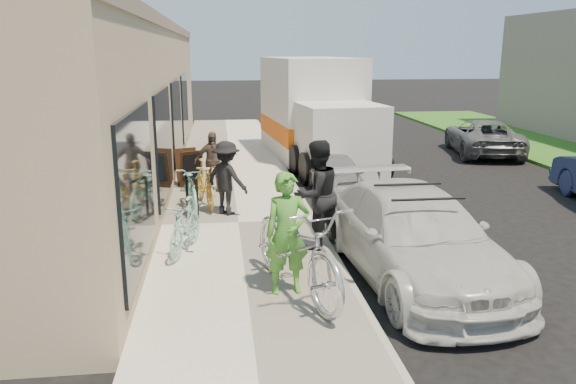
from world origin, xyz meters
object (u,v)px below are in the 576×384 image
cruiser_bike_a (185,226)px  far_car_gray (483,137)px  cruiser_bike_c (205,184)px  sedan_silver (337,175)px  bystander_b (212,161)px  sandwich_board (189,168)px  woman_rider (287,233)px  man_standing (316,195)px  sedan_white (414,235)px  tandem_bike (297,247)px  moving_truck (315,116)px  cruiser_bike_b (191,187)px  bystander_a (227,178)px  bike_rack (192,192)px

cruiser_bike_a → far_car_gray: bearing=58.6°
cruiser_bike_c → cruiser_bike_a: bearing=-107.9°
sedan_silver → far_car_gray: bearing=39.7°
far_car_gray → bystander_b: (-9.17, -4.73, 0.28)m
sandwich_board → far_car_gray: size_ratio=0.22×
woman_rider → man_standing: man_standing is taller
sedan_white → tandem_bike: size_ratio=1.88×
sedan_white → tandem_bike: bearing=-165.0°
bystander_b → cruiser_bike_c: bearing=-103.6°
moving_truck → cruiser_bike_a: (-3.68, -8.51, -0.84)m
woman_rider → cruiser_bike_c: woman_rider is taller
man_standing → cruiser_bike_c: bearing=-87.0°
cruiser_bike_a → sandwich_board: bearing=107.4°
man_standing → cruiser_bike_b: bearing=-80.1°
sandwich_board → sedan_silver: sandwich_board is taller
sedan_silver → moving_truck: 4.57m
sedan_silver → cruiser_bike_b: (-3.47, -1.48, 0.16)m
tandem_bike → bystander_a: 4.18m
sedan_silver → man_standing: size_ratio=1.56×
bike_rack → moving_truck: (3.66, 6.38, 0.79)m
man_standing → bystander_b: 4.64m
cruiser_bike_c → bystander_a: bearing=-68.2°
cruiser_bike_a → cruiser_bike_b: bearing=105.8°
man_standing → cruiser_bike_c: size_ratio=1.12×
woman_rider → sedan_white: bearing=12.5°
far_car_gray → cruiser_bike_c: (-9.32, -6.08, 0.06)m
tandem_bike → moving_truck: bearing=60.9°
bike_rack → moving_truck: moving_truck is taller
sedan_silver → cruiser_bike_c: bearing=-159.0°
man_standing → cruiser_bike_a: (-2.24, 0.03, -0.49)m
far_car_gray → sandwich_board: bearing=35.1°
cruiser_bike_b → cruiser_bike_c: cruiser_bike_b is taller
bike_rack → bystander_b: bystander_b is taller
woman_rider → cruiser_bike_c: (-1.24, 4.72, -0.37)m
cruiser_bike_a → cruiser_bike_c: size_ratio=0.90×
far_car_gray → woman_rider: (-8.08, -10.80, 0.42)m
sedan_white → woman_rider: 2.18m
sedan_silver → cruiser_bike_c: (-3.19, -1.16, 0.15)m
bike_rack → sandwich_board: (-0.18, 2.68, -0.03)m
bike_rack → bystander_a: 0.77m
far_car_gray → cruiser_bike_a: 13.13m
cruiser_bike_a → bystander_b: bystander_b is taller
bystander_b → man_standing: bearing=-73.9°
man_standing → cruiser_bike_a: 2.29m
moving_truck → woman_rider: 10.58m
sedan_white → bystander_b: size_ratio=3.36×
sedan_silver → woman_rider: bearing=-107.3°
cruiser_bike_a → tandem_bike: bearing=-33.1°
bike_rack → sandwich_board: sandwich_board is taller
bike_rack → cruiser_bike_b: bearing=94.4°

